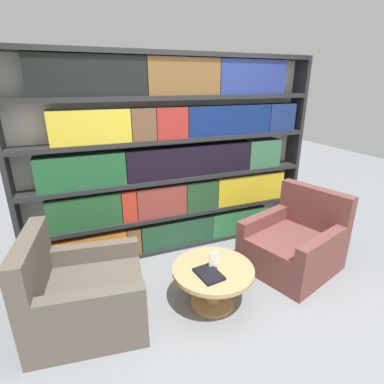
% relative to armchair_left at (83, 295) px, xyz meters
% --- Properties ---
extents(ground_plane, '(14.00, 14.00, 0.00)m').
position_rel_armchair_left_xyz_m(ground_plane, '(1.21, -0.43, -0.29)').
color(ground_plane, gray).
extents(bookshelf, '(3.55, 0.30, 2.34)m').
position_rel_armchair_left_xyz_m(bookshelf, '(1.21, 0.98, 0.88)').
color(bookshelf, silver).
rests_on(bookshelf, ground_plane).
extents(armchair_left, '(1.05, 0.98, 0.89)m').
position_rel_armchair_left_xyz_m(armchair_left, '(0.00, 0.00, 0.00)').
color(armchair_left, brown).
rests_on(armchair_left, ground_plane).
extents(armchair_right, '(1.16, 1.10, 0.89)m').
position_rel_armchair_left_xyz_m(armchair_right, '(2.31, 0.01, 0.00)').
color(armchair_right, brown).
rests_on(armchair_right, ground_plane).
extents(coffee_table, '(0.77, 0.77, 0.41)m').
position_rel_armchair_left_xyz_m(coffee_table, '(1.16, -0.23, 0.01)').
color(coffee_table, tan).
rests_on(coffee_table, ground_plane).
extents(table_sign, '(0.09, 0.06, 0.17)m').
position_rel_armchair_left_xyz_m(table_sign, '(1.16, -0.23, 0.19)').
color(table_sign, black).
rests_on(table_sign, coffee_table).
extents(stray_book, '(0.22, 0.29, 0.03)m').
position_rel_armchair_left_xyz_m(stray_book, '(1.07, -0.31, 0.14)').
color(stray_book, black).
rests_on(stray_book, coffee_table).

